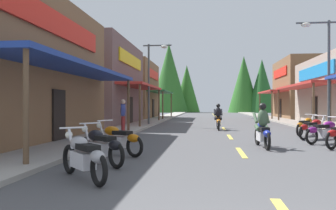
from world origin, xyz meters
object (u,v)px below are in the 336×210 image
object	(u,v)px
motorcycle_parked_right_3	(325,131)
motorcycle_parked_right_5	(306,126)
motorcycle_parked_left_0	(83,156)
streetlamp_right	(323,60)
rider_cruising_lead	(262,129)
pedestrian_browsing	(123,114)
rider_cruising_trailing	(218,119)
motorcycle_parked_right_4	(313,128)
motorcycle_parked_left_1	(100,145)
motorcycle_parked_left_2	(117,139)
streetlamp_left	(153,72)

from	to	relation	value
motorcycle_parked_right_3	motorcycle_parked_right_5	bearing A→B (deg)	53.64
motorcycle_parked_right_5	motorcycle_parked_left_0	world-z (taller)	same
streetlamp_right	rider_cruising_lead	xyz separation A→B (m)	(-4.02, -6.29, -3.18)
motorcycle_parked_left_0	rider_cruising_lead	distance (m)	7.19
motorcycle_parked_left_0	pedestrian_browsing	distance (m)	11.06
motorcycle_parked_right_5	rider_cruising_trailing	size ratio (longest dim) A/B	0.81
motorcycle_parked_right_4	rider_cruising_lead	xyz separation A→B (m)	(-2.69, -3.30, 0.17)
motorcycle_parked_right_5	rider_cruising_trailing	distance (m)	5.41
motorcycle_parked_left_1	motorcycle_parked_left_2	world-z (taller)	same
motorcycle_parked_right_5	motorcycle_parked_left_0	bearing A→B (deg)	-175.05
motorcycle_parked_right_3	motorcycle_parked_left_1	world-z (taller)	same
pedestrian_browsing	motorcycle_parked_left_2	bearing A→B (deg)	-73.47
motorcycle_parked_right_3	rider_cruising_trailing	size ratio (longest dim) A/B	0.87
motorcycle_parked_right_3	motorcycle_parked_right_4	world-z (taller)	same
motorcycle_parked_left_0	rider_cruising_trailing	distance (m)	14.59
rider_cruising_lead	pedestrian_browsing	world-z (taller)	pedestrian_browsing
streetlamp_right	rider_cruising_lead	size ratio (longest dim) A/B	2.73
motorcycle_parked_left_0	motorcycle_parked_left_1	xyz separation A→B (m)	(-0.20, 1.75, 0.00)
motorcycle_parked_right_4	motorcycle_parked_right_5	bearing A→B (deg)	42.92
streetlamp_left	motorcycle_parked_right_4	bearing A→B (deg)	-46.51
motorcycle_parked_right_5	rider_cruising_lead	bearing A→B (deg)	-170.61
streetlamp_right	motorcycle_parked_right_4	size ratio (longest dim) A/B	3.49
motorcycle_parked_right_4	motorcycle_parked_right_5	distance (m)	1.75
streetlamp_left	motorcycle_parked_right_4	size ratio (longest dim) A/B	3.49
streetlamp_left	rider_cruising_lead	size ratio (longest dim) A/B	2.73
motorcycle_parked_left_0	motorcycle_parked_left_2	xyz separation A→B (m)	(-0.20, 3.41, 0.00)
streetlamp_left	motorcycle_parked_left_1	world-z (taller)	streetlamp_left
streetlamp_right	motorcycle_parked_right_5	bearing A→B (deg)	-132.73
streetlamp_left	streetlamp_right	distance (m)	11.41
motorcycle_parked_left_1	pedestrian_browsing	size ratio (longest dim) A/B	0.93
rider_cruising_trailing	motorcycle_parked_right_3	bearing A→B (deg)	-151.30
rider_cruising_lead	streetlamp_left	bearing A→B (deg)	21.31
motorcycle_parked_right_4	motorcycle_parked_left_1	world-z (taller)	same
rider_cruising_trailing	motorcycle_parked_right_4	bearing A→B (deg)	-143.43
motorcycle_parked_left_2	streetlamp_left	bearing A→B (deg)	-53.53
motorcycle_parked_left_0	motorcycle_parked_left_1	size ratio (longest dim) A/B	1.00
streetlamp_right	motorcycle_parked_left_1	size ratio (longest dim) A/B	3.54
motorcycle_parked_left_1	motorcycle_parked_left_2	size ratio (longest dim) A/B	0.89
streetlamp_left	rider_cruising_lead	world-z (taller)	streetlamp_left
motorcycle_parked_left_1	pedestrian_browsing	world-z (taller)	pedestrian_browsing
motorcycle_parked_left_0	rider_cruising_trailing	world-z (taller)	rider_cruising_trailing
motorcycle_parked_right_5	motorcycle_parked_left_1	xyz separation A→B (m)	(-7.46, -8.97, 0.00)
streetlamp_right	pedestrian_browsing	world-z (taller)	streetlamp_right
motorcycle_parked_left_0	motorcycle_parked_left_1	world-z (taller)	same
motorcycle_parked_right_3	motorcycle_parked_left_1	size ratio (longest dim) A/B	1.13
rider_cruising_lead	rider_cruising_trailing	size ratio (longest dim) A/B	1.00
streetlamp_right	motorcycle_parked_left_0	xyz separation A→B (m)	(-8.42, -11.97, -3.35)
streetlamp_left	streetlamp_right	xyz separation A→B (m)	(9.76, -5.90, 0.00)
motorcycle_parked_right_4	motorcycle_parked_left_1	bearing A→B (deg)	-176.31
streetlamp_right	motorcycle_parked_right_4	bearing A→B (deg)	-114.05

